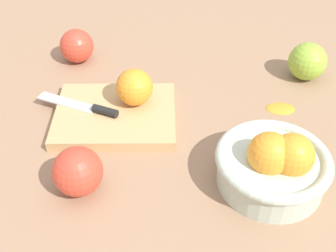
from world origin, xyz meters
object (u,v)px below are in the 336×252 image
Objects in this scene: bowl at (274,164)px; apple_front_left at (307,61)px; orange_on_board at (134,87)px; cutting_board at (115,115)px; knife at (88,107)px; apple_back_right at (78,171)px; apple_front_right at (77,46)px.

bowl is 0.30m from apple_front_left.
bowl reaches higher than orange_on_board.
bowl reaches higher than cutting_board.
orange_on_board reaches higher than knife.
bowl is at bearing 77.25° from apple_front_left.
apple_back_right is (0.04, 0.19, -0.01)m from orange_on_board.
knife is at bearing 114.63° from apple_front_right.
bowl is 0.48m from apple_front_right.
knife is 0.19m from apple_front_right.
knife is at bearing 4.43° from cutting_board.
apple_back_right is at bearing 103.49° from knife.
apple_front_right reaches higher than cutting_board.
orange_on_board is 0.41× the size of knife.
orange_on_board is (-0.03, -0.03, 0.04)m from cutting_board.
apple_front_right is at bearing -42.46° from orange_on_board.
apple_front_right reaches higher than knife.
apple_back_right reaches higher than cutting_board.
bowl is at bearing 144.79° from apple_front_right.
bowl reaches higher than apple_front_left.
apple_back_right is at bearing 12.50° from bowl.
bowl is 2.30× the size of apple_back_right.
apple_front_right is (0.13, -0.17, 0.03)m from cutting_board.
orange_on_board is 0.21m from apple_front_right.
apple_front_right is at bearing -65.37° from knife.
orange_on_board is 0.20m from apple_back_right.
apple_front_left is at bearing -150.04° from cutting_board.
apple_front_right is (0.39, -0.27, -0.00)m from bowl.
bowl is 0.27m from orange_on_board.
cutting_board is at bearing 46.84° from orange_on_board.
cutting_board is 0.17m from apple_back_right.
knife is 0.42m from apple_front_left.
orange_on_board reaches higher than apple_front_left.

